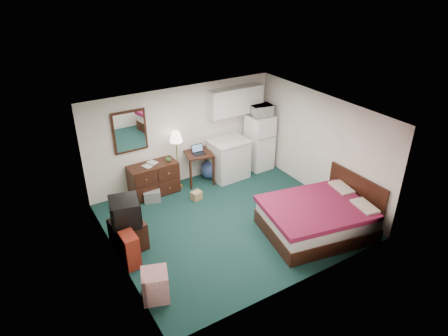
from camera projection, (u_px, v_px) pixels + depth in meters
floor at (230, 221)px, 8.87m from camera, size 5.00×4.50×0.01m
ceiling at (231, 114)px, 7.71m from camera, size 5.00×4.50×0.01m
walls at (230, 171)px, 8.29m from camera, size 5.01×4.51×2.50m
mirror at (130, 131)px, 9.16m from camera, size 0.80×0.06×1.00m
upper_cabinets at (236, 101)px, 10.20m from camera, size 1.50×0.35×0.70m
headboard at (356, 195)px, 8.77m from camera, size 0.06×1.56×1.00m
dresser at (154, 179)px, 9.74m from camera, size 1.19×0.56×0.80m
floor_lamp at (177, 160)px, 9.87m from camera, size 0.41×0.41×1.51m
desk at (199, 167)px, 10.25m from camera, size 0.78×0.78×0.83m
exercise_ball at (210, 169)px, 10.51m from camera, size 0.51×0.51×0.50m
kitchen_counter at (229, 160)px, 10.44m from camera, size 0.96×0.74×1.02m
fridge at (259, 142)px, 10.83m from camera, size 0.64×0.64×1.52m
bed at (316, 219)px, 8.35m from camera, size 2.38×2.01×0.67m
tv_stand at (128, 234)px, 7.95m from camera, size 0.64×0.69×0.59m
suitcase at (130, 250)px, 7.44m from camera, size 0.27×0.43×0.69m
retail_box at (155, 285)px, 6.74m from camera, size 0.56×0.56×0.55m
file_bin at (152, 196)px, 9.55m from camera, size 0.46×0.40×0.27m
cardboard_box_a at (196, 195)px, 9.63m from camera, size 0.27×0.24×0.20m
cardboard_box_b at (218, 176)px, 10.46m from camera, size 0.22×0.25×0.23m
laptop at (199, 150)px, 9.96m from camera, size 0.31×0.26×0.21m
crt_tv at (125, 212)px, 7.66m from camera, size 0.69×0.72×0.53m
microwave at (261, 109)px, 10.35m from camera, size 0.58×0.35×0.37m
book_a at (144, 164)px, 9.33m from camera, size 0.17×0.08×0.23m
book_b at (149, 160)px, 9.50m from camera, size 0.18×0.09×0.25m
mug at (168, 159)px, 9.67m from camera, size 0.14×0.12×0.13m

